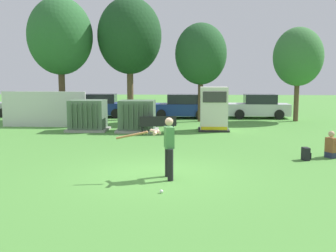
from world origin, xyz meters
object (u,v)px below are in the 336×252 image
Objects in this scene: transformer_mid_west at (137,116)px; park_bench at (158,124)px; sports_ball at (161,191)px; seated_spectator at (333,147)px; parked_car_leftmost at (26,106)px; transformer_west at (88,116)px; batter at (167,145)px; parked_car_rightmost at (258,107)px; generator_enclosure at (214,109)px; backpack at (306,154)px; parked_car_left_of_center at (99,106)px; parked_car_right_of_center at (181,107)px.

transformer_mid_west is 1.14× the size of park_bench.
sports_ball is 7.41m from seated_spectator.
transformer_west is at bearing -48.36° from parked_car_leftmost.
batter is 17.23m from parked_car_rightmost.
batter is at bearing -83.42° from park_bench.
batter reaches higher than parked_car_rightmost.
generator_enclosure reaches higher than seated_spectator.
parked_car_rightmost is at bearing 72.26° from batter.
transformer_mid_west and parked_car_rightmost have the same top height.
backpack is (6.76, -6.63, -0.57)m from transformer_mid_west.
seated_spectator is (5.76, 4.64, 0.33)m from sports_ball.
transformer_west is 12.18m from parked_car_rightmost.
parked_car_rightmost is at bearing 34.73° from transformer_west.
batter is at bearing -63.33° from transformer_west.
parked_car_right_of_center is at bearing -2.70° from parked_car_left_of_center.
transformer_mid_west is 1.59m from park_bench.
parked_car_rightmost is at bearing 52.48° from park_bench.
transformer_west is 1.14× the size of park_bench.
parked_car_rightmost is (16.39, -0.24, 0.00)m from parked_car_leftmost.
parked_car_left_of_center is 1.02× the size of parked_car_rightmost.
transformer_mid_west is 10.99m from sports_ball.
generator_enclosure is 0.53× the size of parked_car_leftmost.
parked_car_leftmost is (-11.08, 18.06, 0.71)m from sports_ball.
transformer_mid_west is 0.49× the size of parked_car_left_of_center.
batter reaches higher than parked_car_right_of_center.
seated_spectator is at bearing -66.04° from parked_car_right_of_center.
transformer_mid_west is 0.50× the size of parked_car_right_of_center.
parked_car_left_of_center is (5.37, -0.29, 0.00)m from parked_car_leftmost.
sports_ball is 17.51m from parked_car_right_of_center.
batter reaches higher than seated_spectator.
parked_car_rightmost is (5.30, 17.81, 0.71)m from sports_ball.
parked_car_left_of_center and parked_car_rightmost have the same top height.
sports_ball is at bearing -99.58° from generator_enclosure.
sports_ball is 0.20× the size of backpack.
transformer_west reaches higher than seated_spectator.
transformer_mid_west is 23.33× the size of sports_ball.
generator_enclosure is 10.07m from batter.
seated_spectator is at bearing 29.58° from batter.
sports_ball is (-0.05, -1.40, -0.93)m from batter.
parked_car_leftmost and parked_car_right_of_center have the same top height.
parked_car_left_of_center is (-5.77, 16.37, -0.22)m from batter.
generator_enclosure is at bearing -117.53° from parked_car_rightmost.
park_bench is at bearing 142.67° from seated_spectator.
batter is 5.43m from backpack.
transformer_west is 10.60m from batter.
parked_car_leftmost is at bearing 152.52° from generator_enclosure.
generator_enclosure reaches higher than sports_ball.
backpack is at bearing 30.50° from batter.
park_bench is 9.37m from parked_car_left_of_center.
batter is at bearing -89.97° from parked_car_right_of_center.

